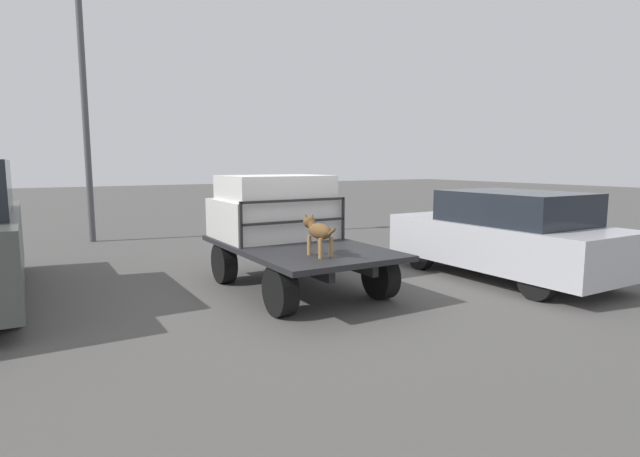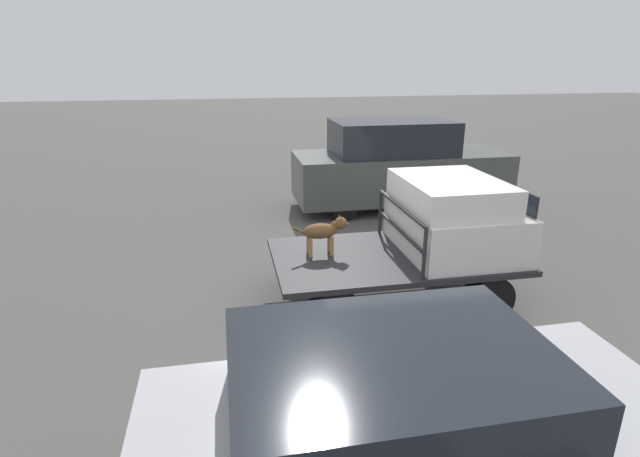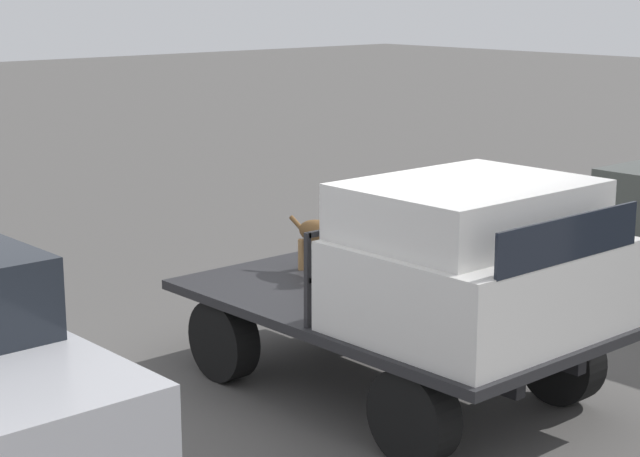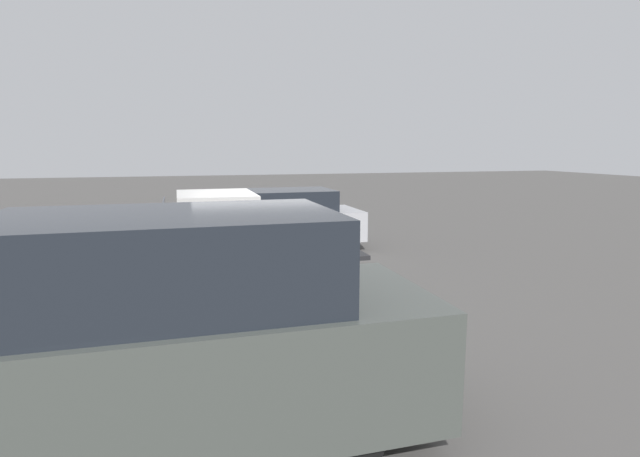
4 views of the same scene
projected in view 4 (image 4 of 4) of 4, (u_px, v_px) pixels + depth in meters
The scene contains 7 objects.
ground_plane at pixel (263, 289), 9.40m from camera, with size 80.00×80.00×0.00m, color #514F4C.
flatbed_truck at pixel (262, 261), 9.31m from camera, with size 3.53×2.02×0.76m.
truck_cab at pixel (212, 225), 8.95m from camera, with size 1.58×1.90×1.09m.
truck_headboard at pixel (257, 225), 9.18m from camera, with size 0.04×1.90×0.73m.
dog at pixel (317, 231), 9.30m from camera, with size 0.84×0.23×0.59m.
parked_sedan at pixel (282, 219), 13.01m from camera, with size 4.16×1.85×1.56m.
parked_pickup_far at pixel (149, 340), 4.25m from camera, with size 5.09×1.86×2.11m.
Camera 4 is at (1.47, 9.04, 2.64)m, focal length 28.00 mm.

